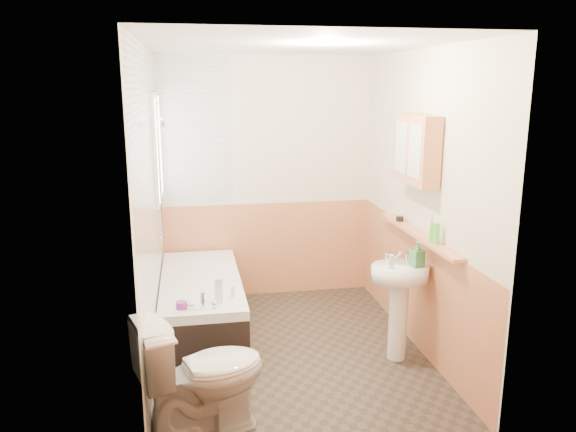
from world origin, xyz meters
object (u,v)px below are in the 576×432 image
(pine_shelf, at_px, (418,234))
(toilet, at_px, (203,375))
(bathtub, at_px, (202,304))
(sink, at_px, (399,293))
(medicine_cabinet, at_px, (416,149))

(pine_shelf, bearing_deg, toilet, -153.51)
(bathtub, bearing_deg, pine_shelf, -19.32)
(sink, bearing_deg, toilet, -163.03)
(toilet, height_order, medicine_cabinet, medicine_cabinet)
(sink, bearing_deg, pine_shelf, 30.02)
(bathtub, distance_m, toilet, 1.52)
(sink, relative_size, medicine_cabinet, 1.49)
(bathtub, bearing_deg, toilet, -91.13)
(pine_shelf, bearing_deg, sink, -142.09)
(bathtub, height_order, medicine_cabinet, medicine_cabinet)
(sink, distance_m, pine_shelf, 0.51)
(toilet, bearing_deg, bathtub, -19.05)
(bathtub, height_order, sink, sink)
(medicine_cabinet, bearing_deg, pine_shelf, -61.20)
(bathtub, bearing_deg, sink, -26.31)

